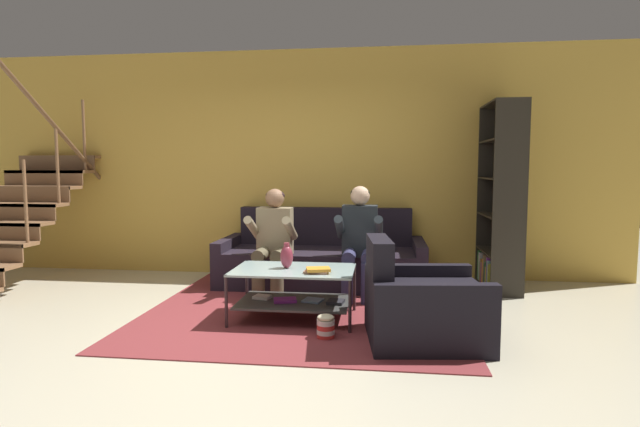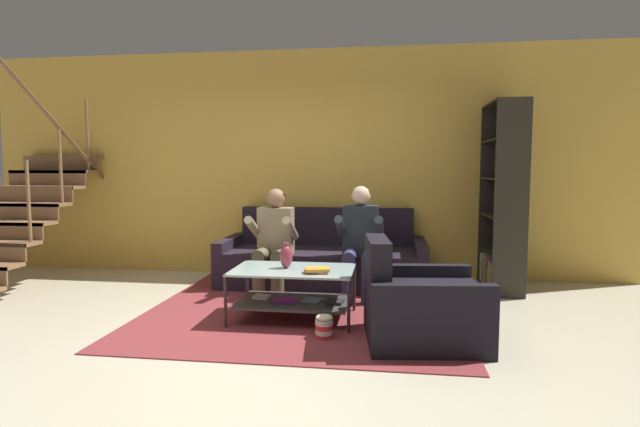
{
  "view_description": "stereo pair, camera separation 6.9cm",
  "coord_description": "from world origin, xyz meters",
  "px_view_note": "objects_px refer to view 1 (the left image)",
  "views": [
    {
      "loc": [
        1.12,
        -3.97,
        1.39
      ],
      "look_at": [
        0.52,
        0.87,
        0.95
      ],
      "focal_mm": 28.0,
      "sensor_mm": 36.0,
      "label": 1
    },
    {
      "loc": [
        1.19,
        -3.97,
        1.39
      ],
      "look_at": [
        0.52,
        0.87,
        0.95
      ],
      "focal_mm": 28.0,
      "sensor_mm": 36.0,
      "label": 2
    }
  ],
  "objects_px": {
    "person_seated_left": "(273,237)",
    "couch": "(322,260)",
    "popcorn_tub": "(326,326)",
    "person_seated_right": "(359,238)",
    "armchair": "(421,307)",
    "bookshelf": "(502,220)",
    "coffee_table": "(294,286)",
    "book_stack": "(318,270)",
    "vase": "(287,256)"
  },
  "relations": [
    {
      "from": "book_stack",
      "to": "bookshelf",
      "type": "relative_size",
      "value": 0.12
    },
    {
      "from": "person_seated_left",
      "to": "person_seated_right",
      "type": "distance_m",
      "value": 0.95
    },
    {
      "from": "person_seated_left",
      "to": "vase",
      "type": "height_order",
      "value": "person_seated_left"
    },
    {
      "from": "vase",
      "to": "book_stack",
      "type": "distance_m",
      "value": 0.37
    },
    {
      "from": "couch",
      "to": "person_seated_left",
      "type": "relative_size",
      "value": 2.07
    },
    {
      "from": "armchair",
      "to": "person_seated_right",
      "type": "bearing_deg",
      "value": 113.08
    },
    {
      "from": "coffee_table",
      "to": "armchair",
      "type": "height_order",
      "value": "armchair"
    },
    {
      "from": "couch",
      "to": "coffee_table",
      "type": "relative_size",
      "value": 2.19
    },
    {
      "from": "person_seated_left",
      "to": "popcorn_tub",
      "type": "relative_size",
      "value": 5.8
    },
    {
      "from": "coffee_table",
      "to": "popcorn_tub",
      "type": "distance_m",
      "value": 0.63
    },
    {
      "from": "vase",
      "to": "popcorn_tub",
      "type": "height_order",
      "value": "vase"
    },
    {
      "from": "coffee_table",
      "to": "bookshelf",
      "type": "xyz_separation_m",
      "value": [
        2.18,
        1.51,
        0.48
      ]
    },
    {
      "from": "vase",
      "to": "couch",
      "type": "bearing_deg",
      "value": 83.67
    },
    {
      "from": "person_seated_left",
      "to": "person_seated_right",
      "type": "relative_size",
      "value": 0.97
    },
    {
      "from": "couch",
      "to": "person_seated_right",
      "type": "distance_m",
      "value": 0.83
    },
    {
      "from": "bookshelf",
      "to": "person_seated_right",
      "type": "bearing_deg",
      "value": -158.45
    },
    {
      "from": "person_seated_left",
      "to": "couch",
      "type": "bearing_deg",
      "value": 51.05
    },
    {
      "from": "bookshelf",
      "to": "book_stack",
      "type": "bearing_deg",
      "value": -139.52
    },
    {
      "from": "bookshelf",
      "to": "armchair",
      "type": "xyz_separation_m",
      "value": [
        -1.06,
        -1.96,
        -0.51
      ]
    },
    {
      "from": "couch",
      "to": "armchair",
      "type": "height_order",
      "value": "couch"
    },
    {
      "from": "couch",
      "to": "popcorn_tub",
      "type": "bearing_deg",
      "value": -82.26
    },
    {
      "from": "coffee_table",
      "to": "vase",
      "type": "relative_size",
      "value": 4.68
    },
    {
      "from": "vase",
      "to": "bookshelf",
      "type": "xyz_separation_m",
      "value": [
        2.25,
        1.49,
        0.21
      ]
    },
    {
      "from": "coffee_table",
      "to": "book_stack",
      "type": "distance_m",
      "value": 0.33
    },
    {
      "from": "popcorn_tub",
      "to": "couch",
      "type": "bearing_deg",
      "value": 97.74
    },
    {
      "from": "armchair",
      "to": "book_stack",
      "type": "bearing_deg",
      "value": 161.34
    },
    {
      "from": "vase",
      "to": "book_stack",
      "type": "relative_size",
      "value": 0.96
    },
    {
      "from": "person_seated_left",
      "to": "book_stack",
      "type": "xyz_separation_m",
      "value": [
        0.62,
        -1.02,
        -0.14
      ]
    },
    {
      "from": "person_seated_right",
      "to": "coffee_table",
      "type": "distance_m",
      "value": 1.09
    },
    {
      "from": "bookshelf",
      "to": "vase",
      "type": "bearing_deg",
      "value": -146.6
    },
    {
      "from": "couch",
      "to": "book_stack",
      "type": "distance_m",
      "value": 1.62
    },
    {
      "from": "couch",
      "to": "vase",
      "type": "height_order",
      "value": "couch"
    },
    {
      "from": "person_seated_right",
      "to": "armchair",
      "type": "relative_size",
      "value": 1.2
    },
    {
      "from": "book_stack",
      "to": "person_seated_left",
      "type": "bearing_deg",
      "value": 121.59
    },
    {
      "from": "coffee_table",
      "to": "popcorn_tub",
      "type": "height_order",
      "value": "coffee_table"
    },
    {
      "from": "couch",
      "to": "coffee_table",
      "type": "xyz_separation_m",
      "value": [
        -0.08,
        -1.45,
        0.02
      ]
    },
    {
      "from": "popcorn_tub",
      "to": "person_seated_right",
      "type": "bearing_deg",
      "value": 81.13
    },
    {
      "from": "person_seated_right",
      "to": "coffee_table",
      "type": "bearing_deg",
      "value": -122.54
    },
    {
      "from": "coffee_table",
      "to": "person_seated_right",
      "type": "bearing_deg",
      "value": 57.46
    },
    {
      "from": "armchair",
      "to": "popcorn_tub",
      "type": "height_order",
      "value": "armchair"
    },
    {
      "from": "person_seated_left",
      "to": "bookshelf",
      "type": "height_order",
      "value": "bookshelf"
    },
    {
      "from": "person_seated_left",
      "to": "armchair",
      "type": "relative_size",
      "value": 1.16
    },
    {
      "from": "couch",
      "to": "person_seated_left",
      "type": "xyz_separation_m",
      "value": [
        -0.47,
        -0.58,
        0.35
      ]
    },
    {
      "from": "bookshelf",
      "to": "popcorn_tub",
      "type": "bearing_deg",
      "value": -132.67
    },
    {
      "from": "coffee_table",
      "to": "vase",
      "type": "bearing_deg",
      "value": 160.78
    },
    {
      "from": "person_seated_left",
      "to": "armchair",
      "type": "xyz_separation_m",
      "value": [
        1.51,
        -1.31,
        -0.36
      ]
    },
    {
      "from": "coffee_table",
      "to": "popcorn_tub",
      "type": "xyz_separation_m",
      "value": [
        0.35,
        -0.48,
        -0.21
      ]
    },
    {
      "from": "person_seated_right",
      "to": "popcorn_tub",
      "type": "bearing_deg",
      "value": -98.87
    },
    {
      "from": "armchair",
      "to": "popcorn_tub",
      "type": "xyz_separation_m",
      "value": [
        -0.77,
        -0.03,
        -0.18
      ]
    },
    {
      "from": "armchair",
      "to": "person_seated_left",
      "type": "bearing_deg",
      "value": 138.92
    }
  ]
}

